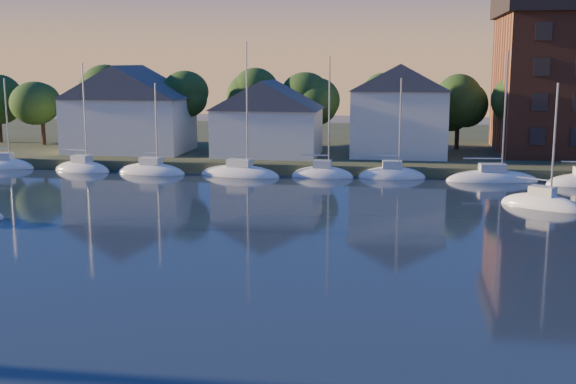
% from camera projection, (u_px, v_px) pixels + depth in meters
% --- Properties ---
extents(shoreline_land, '(160.00, 50.00, 2.00)m').
position_uv_depth(shoreline_land, '(338.00, 146.00, 95.06)').
color(shoreline_land, '#333D23').
rests_on(shoreline_land, ground).
extents(wooden_dock, '(120.00, 3.00, 1.00)m').
position_uv_depth(wooden_dock, '(317.00, 173.00, 72.72)').
color(wooden_dock, brown).
rests_on(wooden_dock, ground).
extents(clubhouse_west, '(13.65, 9.45, 9.64)m').
position_uv_depth(clubhouse_west, '(129.00, 108.00, 80.91)').
color(clubhouse_west, silver).
rests_on(clubhouse_west, shoreline_land).
extents(clubhouse_centre, '(11.55, 8.40, 8.08)m').
position_uv_depth(clubhouse_centre, '(268.00, 117.00, 77.59)').
color(clubhouse_centre, silver).
rests_on(clubhouse_centre, shoreline_land).
extents(clubhouse_east, '(10.50, 8.40, 9.80)m').
position_uv_depth(clubhouse_east, '(399.00, 109.00, 77.20)').
color(clubhouse_east, silver).
rests_on(clubhouse_east, shoreline_land).
extents(tree_line, '(93.40, 5.40, 8.90)m').
position_uv_depth(tree_line, '(347.00, 96.00, 81.81)').
color(tree_line, '#362518').
rests_on(tree_line, shoreline_land).
extents(moored_fleet, '(87.50, 2.40, 12.05)m').
position_uv_depth(moored_fleet, '(314.00, 176.00, 69.78)').
color(moored_fleet, white).
rests_on(moored_fleet, ground).
extents(drifting_sailboat_right, '(6.72, 5.33, 10.60)m').
position_uv_depth(drifting_sailboat_right, '(542.00, 206.00, 55.33)').
color(drifting_sailboat_right, white).
rests_on(drifting_sailboat_right, ground).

